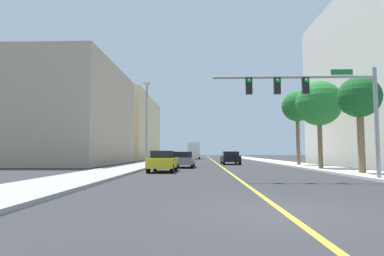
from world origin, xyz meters
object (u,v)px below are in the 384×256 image
object	(u,v)px
traffic_signal_mast	(318,96)
palm_mid	(319,104)
car_yellow	(163,161)
car_white	(179,157)
palm_near	(359,98)
car_gray	(185,159)
palm_far	(297,107)
car_black	(230,158)
delivery_truck	(194,150)
street_lamp	(147,119)

from	to	relation	value
traffic_signal_mast	palm_mid	xyz separation A→B (m)	(3.74, 9.97, 1.14)
car_yellow	car_white	xyz separation A→B (m)	(-0.42, 21.75, -0.00)
palm_near	car_yellow	size ratio (longest dim) A/B	1.54
palm_mid	car_gray	bearing A→B (deg)	165.36
palm_far	car_yellow	xyz separation A→B (m)	(-12.56, -9.49, -5.23)
car_black	car_gray	xyz separation A→B (m)	(-4.89, -7.66, -0.01)
palm_near	delivery_truck	distance (m)	45.95
street_lamp	car_yellow	xyz separation A→B (m)	(2.26, -5.93, -3.65)
car_black	car_yellow	world-z (taller)	car_yellow
car_gray	car_white	size ratio (longest dim) A/B	1.03
palm_far	car_gray	distance (m)	12.91
palm_near	car_black	xyz separation A→B (m)	(-6.55, 16.76, -4.01)
palm_near	palm_mid	xyz separation A→B (m)	(-0.21, 6.17, 0.63)
palm_far	car_black	distance (m)	9.41
palm_far	car_gray	size ratio (longest dim) A/B	1.76
palm_near	traffic_signal_mast	bearing A→B (deg)	-136.14
street_lamp	car_black	world-z (taller)	street_lamp
street_lamp	car_black	distance (m)	12.13
traffic_signal_mast	car_white	bearing A→B (deg)	107.84
palm_far	car_black	bearing A→B (deg)	145.58
car_black	car_white	world-z (taller)	car_black
palm_near	palm_far	bearing A→B (deg)	90.47
traffic_signal_mast	car_gray	xyz separation A→B (m)	(-7.49, 12.90, -3.51)
car_black	car_gray	distance (m)	9.09
street_lamp	car_white	size ratio (longest dim) A/B	1.86
palm_near	car_gray	bearing A→B (deg)	141.49
street_lamp	car_gray	bearing A→B (deg)	5.28
palm_near	delivery_truck	xyz separation A→B (m)	(-11.37, 44.42, -3.04)
traffic_signal_mast	car_yellow	bearing A→B (deg)	142.64
car_gray	street_lamp	bearing A→B (deg)	-173.00
car_yellow	car_white	distance (m)	21.75
palm_mid	palm_far	bearing A→B (deg)	89.02
palm_mid	car_gray	world-z (taller)	palm_mid
street_lamp	delivery_truck	distance (m)	35.91
car_black	palm_mid	bearing A→B (deg)	-59.94
car_white	traffic_signal_mast	bearing A→B (deg)	106.71
street_lamp	palm_far	distance (m)	15.32
palm_near	delivery_truck	size ratio (longest dim) A/B	0.78
car_gray	car_yellow	size ratio (longest dim) A/B	1.09
car_yellow	palm_mid	bearing A→B (deg)	-163.95
traffic_signal_mast	palm_far	world-z (taller)	palm_far
traffic_signal_mast	palm_mid	size ratio (longest dim) A/B	1.16
car_white	palm_far	bearing A→B (deg)	135.52
car_white	delivery_truck	size ratio (longest dim) A/B	0.54
street_lamp	palm_near	bearing A→B (deg)	-30.49
car_gray	delivery_truck	size ratio (longest dim) A/B	0.55
palm_mid	car_white	xyz separation A→B (m)	(-12.88, 18.43, -4.64)
palm_near	palm_mid	world-z (taller)	palm_mid
car_yellow	car_gray	bearing A→B (deg)	-99.89
traffic_signal_mast	car_gray	size ratio (longest dim) A/B	1.96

